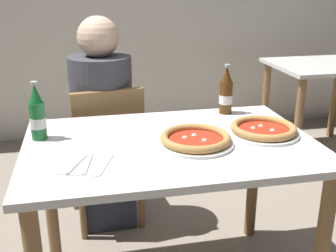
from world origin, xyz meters
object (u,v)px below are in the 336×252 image
at_px(dining_table_main, 170,166).
at_px(beer_bottle_center, 37,115).
at_px(diner_seated, 103,129).
at_px(napkin_with_cutlery, 83,164).
at_px(beer_bottle_left, 226,93).
at_px(pizza_marinara_far, 264,130).
at_px(chair_behind_table, 106,149).
at_px(pizza_margherita_near, 195,139).
at_px(dining_table_background, 322,83).

bearing_deg(dining_table_main, beer_bottle_center, 164.99).
bearing_deg(diner_seated, napkin_with_cutlery, -98.02).
bearing_deg(beer_bottle_left, pizza_marinara_far, -79.10).
xyz_separation_m(chair_behind_table, pizza_marinara_far, (0.65, -0.61, 0.29)).
height_order(dining_table_main, beer_bottle_left, beer_bottle_left).
bearing_deg(chair_behind_table, beer_bottle_left, 145.78).
xyz_separation_m(pizza_margherita_near, napkin_with_cutlery, (-0.45, -0.11, -0.02)).
distance_m(diner_seated, beer_bottle_center, 0.65).
xyz_separation_m(chair_behind_table, dining_table_background, (1.79, 0.76, 0.11)).
height_order(diner_seated, pizza_marinara_far, diner_seated).
xyz_separation_m(dining_table_background, beer_bottle_left, (-1.20, -1.05, 0.26)).
bearing_deg(diner_seated, dining_table_background, 21.59).
bearing_deg(beer_bottle_center, beer_bottle_left, 11.26).
bearing_deg(pizza_margherita_near, diner_seated, 115.44).
bearing_deg(beer_bottle_left, beer_bottle_center, -168.74).
bearing_deg(beer_bottle_left, napkin_with_cutlery, -146.16).
relative_size(diner_seated, dining_table_background, 1.51).
bearing_deg(pizza_marinara_far, chair_behind_table, 136.62).
relative_size(dining_table_main, diner_seated, 0.99).
distance_m(dining_table_main, beer_bottle_center, 0.59).
relative_size(diner_seated, pizza_marinara_far, 3.93).
bearing_deg(pizza_marinara_far, pizza_margherita_near, -171.23).
distance_m(pizza_margherita_near, beer_bottle_center, 0.66).
relative_size(pizza_marinara_far, beer_bottle_center, 1.24).
distance_m(diner_seated, beer_bottle_left, 0.74).
distance_m(chair_behind_table, beer_bottle_center, 0.67).
xyz_separation_m(dining_table_background, beer_bottle_center, (-2.08, -1.23, 0.26)).
xyz_separation_m(pizza_marinara_far, beer_bottle_left, (-0.06, 0.32, 0.08)).
bearing_deg(napkin_with_cutlery, dining_table_background, 38.66).
distance_m(dining_table_background, pizza_margherita_near, 2.04).
height_order(dining_table_main, beer_bottle_center, beer_bottle_center).
bearing_deg(pizza_marinara_far, napkin_with_cutlery, -168.64).
bearing_deg(beer_bottle_center, dining_table_background, 30.51).
bearing_deg(pizza_marinara_far, dining_table_background, 50.36).
bearing_deg(pizza_margherita_near, beer_bottle_left, 55.23).
xyz_separation_m(diner_seated, beer_bottle_left, (0.60, -0.34, 0.27)).
bearing_deg(beer_bottle_center, pizza_margherita_near, -17.27).
distance_m(diner_seated, pizza_margherita_near, 0.81).
bearing_deg(pizza_margherita_near, pizza_marinara_far, 8.77).
bearing_deg(diner_seated, beer_bottle_left, -29.77).
distance_m(dining_table_main, pizza_margherita_near, 0.17).
height_order(dining_table_main, dining_table_background, same).
distance_m(chair_behind_table, beer_bottle_left, 0.75).
height_order(dining_table_main, pizza_margherita_near, pizza_margherita_near).
relative_size(dining_table_main, beer_bottle_center, 4.86).
xyz_separation_m(diner_seated, pizza_margherita_near, (0.34, -0.71, 0.19)).
relative_size(dining_table_main, beer_bottle_left, 4.86).
relative_size(dining_table_main, chair_behind_table, 1.41).
relative_size(chair_behind_table, pizza_margherita_near, 2.72).
height_order(beer_bottle_center, napkin_with_cutlery, beer_bottle_center).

